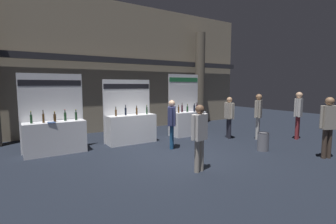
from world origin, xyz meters
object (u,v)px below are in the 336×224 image
Objects in this scene: visitor_1 at (229,114)px; visitor_2 at (199,133)px; visitor_0 at (258,113)px; visitor_4 at (172,120)px; exhibitor_booth_0 at (55,134)px; trash_bin at (263,142)px; visitor_6 at (328,122)px; exhibitor_booth_1 at (131,126)px; exhibitor_booth_2 at (187,120)px; visitor_5 at (298,111)px.

visitor_1 is 4.12m from visitor_2.
visitor_0 reaches higher than visitor_4.
visitor_2 is 2.29m from visitor_4.
visitor_4 is (3.35, -1.47, 0.36)m from exhibitor_booth_0.
trash_bin is at bearing -5.60° from visitor_2.
exhibitor_booth_0 is 1.50× the size of visitor_2.
visitor_4 is 0.91× the size of visitor_6.
visitor_1 is at bearing -21.24° from exhibitor_booth_1.
exhibitor_booth_2 is 1.56× the size of visitor_1.
exhibitor_booth_2 is at bearing -73.88° from visitor_0.
exhibitor_booth_2 is at bearing 56.25° from visitor_1.
visitor_5 is (5.58, 0.75, 0.14)m from visitor_2.
exhibitor_booth_1 is 1.41× the size of visitor_2.
visitor_1 reaches higher than visitor_4.
visitor_5 is at bearing -5.26° from visitor_2.
visitor_2 is (-2.98, -0.38, 0.66)m from trash_bin.
visitor_4 is 0.88× the size of visitor_5.
visitor_5 is (8.28, -2.91, 0.49)m from exhibitor_booth_0.
visitor_1 is (0.45, 1.91, 0.68)m from trash_bin.
visitor_2 reaches higher than visitor_4.
visitor_0 is 2.74m from visitor_6.
visitor_4 is at bearing -61.79° from exhibitor_booth_1.
exhibitor_booth_0 is 2.55m from exhibitor_booth_1.
visitor_2 is 5.63m from visitor_5.
exhibitor_booth_0 is 6.29m from visitor_1.
visitor_4 is at bearing 142.11° from trash_bin.
visitor_1 is 1.01× the size of visitor_4.
visitor_2 is (-2.42, -3.68, 0.34)m from exhibitor_booth_2.
visitor_0 is 1.08× the size of visitor_1.
trash_bin is 0.37× the size of visitor_4.
exhibitor_booth_1 is at bearing 79.44° from visitor_2.
visitor_0 is at bearing -77.42° from visitor_6.
visitor_2 is (-3.43, -2.29, -0.01)m from visitor_1.
visitor_0 is 3.66m from visitor_4.
exhibitor_booth_2 is at bearing 0.19° from exhibitor_booth_0.
visitor_0 is 1.09× the size of visitor_4.
visitor_2 is at bearing 171.85° from visitor_5.
visitor_0 reaches higher than visitor_2.
visitor_5 is 1.04× the size of visitor_6.
exhibitor_booth_1 is at bearing -50.59° from visitor_0.
trash_bin is 0.32× the size of visitor_5.
exhibitor_booth_2 reaches higher than visitor_4.
visitor_6 reaches higher than visitor_4.
visitor_5 is at bearing -111.19° from visitor_6.
visitor_0 reaches higher than trash_bin.
visitor_6 is at bearing -149.20° from visitor_5.
visitor_2 is at bearing -172.70° from trash_bin.
visitor_1 is at bearing 76.79° from trash_bin.
trash_bin is 0.36× the size of visitor_2.
exhibitor_booth_0 reaches higher than visitor_2.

